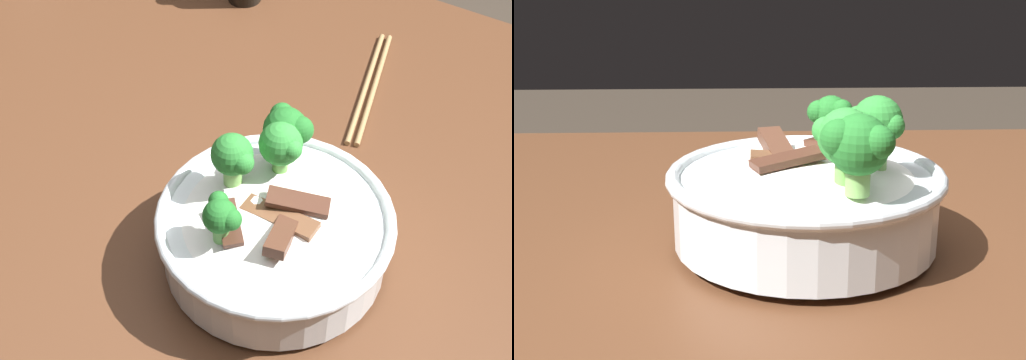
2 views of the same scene
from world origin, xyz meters
TOP-DOWN VIEW (x-y plane):
  - rice_bowl at (0.09, -0.06)m, footprint 0.24×0.24m

SIDE VIEW (x-z plane):
  - rice_bowl at x=0.09m, z-range 0.75..0.89m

